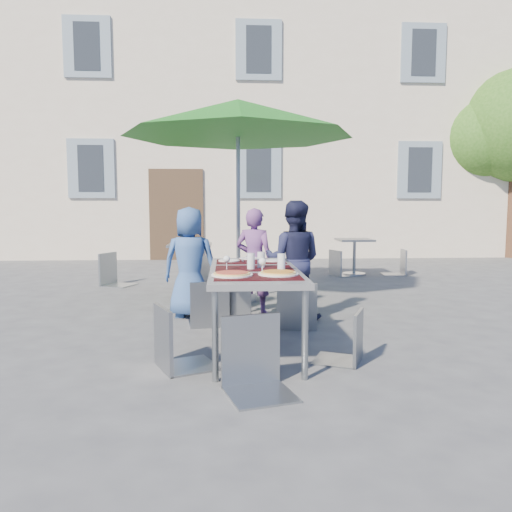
{
  "coord_description": "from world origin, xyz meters",
  "views": [
    {
      "loc": [
        -0.8,
        -4.76,
        1.33
      ],
      "look_at": [
        -0.47,
        0.68,
        0.77
      ],
      "focal_mm": 35.0,
      "sensor_mm": 36.0,
      "label": 1
    }
  ],
  "objects": [
    {
      "name": "bg_chair_r_1",
      "position": [
        2.49,
        4.54,
        0.54
      ],
      "size": [
        0.45,
        0.45,
        0.92
      ],
      "color": "gray",
      "rests_on": "ground"
    },
    {
      "name": "bg_chair_r_0",
      "position": [
        -1.26,
        3.44,
        0.56
      ],
      "size": [
        0.55,
        0.55,
        0.96
      ],
      "color": "gray",
      "rests_on": "ground"
    },
    {
      "name": "cafe_table_1",
      "position": [
        1.65,
        4.58,
        0.45
      ],
      "size": [
        0.65,
        0.65,
        0.69
      ],
      "color": "#B3B5BB",
      "rests_on": "ground"
    },
    {
      "name": "glassware",
      "position": [
        -0.49,
        -0.3,
        0.83
      ],
      "size": [
        0.56,
        0.41,
        0.15
      ],
      "color": "silver",
      "rests_on": "dining_table"
    },
    {
      "name": "child_1",
      "position": [
        -0.46,
        1.29,
        0.65
      ],
      "size": [
        0.56,
        0.47,
        1.3
      ],
      "primitive_type": "imported",
      "rotation": [
        0.0,
        0.0,
        2.74
      ],
      "color": "#693C7A",
      "rests_on": "ground"
    },
    {
      "name": "chair_1",
      "position": [
        -0.73,
        0.79,
        0.59
      ],
      "size": [
        0.52,
        0.53,
        1.0
      ],
      "color": "gray",
      "rests_on": "ground"
    },
    {
      "name": "pizza_near_left",
      "position": [
        -0.76,
        -0.71,
        0.77
      ],
      "size": [
        0.34,
        0.34,
        0.03
      ],
      "color": "white",
      "rests_on": "dining_table"
    },
    {
      "name": "bg_chair_l_1",
      "position": [
        1.33,
        4.45,
        0.54
      ],
      "size": [
        0.53,
        0.53,
        0.93
      ],
      "color": "#92989D",
      "rests_on": "ground"
    },
    {
      "name": "ground",
      "position": [
        0.0,
        0.0,
        0.0
      ],
      "size": [
        90.0,
        90.0,
        0.0
      ],
      "primitive_type": "plane",
      "color": "#434345",
      "rests_on": "ground"
    },
    {
      "name": "building",
      "position": [
        -0.0,
        11.5,
        4.85
      ],
      "size": [
        13.6,
        8.2,
        11.1
      ],
      "color": "beige",
      "rests_on": "ground"
    },
    {
      "name": "pizza_near_right",
      "position": [
        -0.37,
        -0.68,
        0.77
      ],
      "size": [
        0.34,
        0.34,
        0.03
      ],
      "color": "white",
      "rests_on": "dining_table"
    },
    {
      "name": "chair_3",
      "position": [
        -1.22,
        -0.77,
        0.58
      ],
      "size": [
        0.58,
        0.58,
        0.99
      ],
      "color": "gray",
      "rests_on": "ground"
    },
    {
      "name": "chair_5",
      "position": [
        -0.6,
        -1.28,
        0.6
      ],
      "size": [
        0.55,
        0.56,
        1.01
      ],
      "color": "gray",
      "rests_on": "ground"
    },
    {
      "name": "child_2",
      "position": [
        -0.02,
        0.96,
        0.69
      ],
      "size": [
        0.75,
        0.54,
        1.38
      ],
      "primitive_type": "imported",
      "rotation": [
        0.0,
        0.0,
        2.89
      ],
      "color": "#1B1D3B",
      "rests_on": "ground"
    },
    {
      "name": "chair_4",
      "position": [
        0.22,
        -0.69,
        0.49
      ],
      "size": [
        0.5,
        0.49,
        0.84
      ],
      "color": "gray",
      "rests_on": "ground"
    },
    {
      "name": "cafe_table_0",
      "position": [
        -1.38,
        3.16,
        0.48
      ],
      "size": [
        0.67,
        0.67,
        0.72
      ],
      "color": "#B3B5BB",
      "rests_on": "ground"
    },
    {
      "name": "place_settings",
      "position": [
        -0.54,
        0.43,
        0.76
      ],
      "size": [
        0.72,
        0.45,
        0.01
      ],
      "color": "white",
      "rests_on": "dining_table"
    },
    {
      "name": "dining_table",
      "position": [
        -0.55,
        -0.22,
        0.7
      ],
      "size": [
        0.8,
        1.85,
        0.76
      ],
      "color": "#47474C",
      "rests_on": "ground"
    },
    {
      "name": "bg_chair_l_0",
      "position": [
        -2.68,
        3.59,
        0.61
      ],
      "size": [
        0.61,
        0.6,
        1.03
      ],
      "color": "gray",
      "rests_on": "ground"
    },
    {
      "name": "chair_0",
      "position": [
        -0.99,
        0.67,
        0.56
      ],
      "size": [
        0.48,
        0.48,
        0.96
      ],
      "color": "gray",
      "rests_on": "ground"
    },
    {
      "name": "child_0",
      "position": [
        -1.23,
        1.13,
        0.66
      ],
      "size": [
        0.69,
        0.5,
        1.31
      ],
      "primitive_type": "imported",
      "rotation": [
        0.0,
        0.0,
        3.0
      ],
      "color": "#365894",
      "rests_on": "ground"
    },
    {
      "name": "chair_2",
      "position": [
        -0.04,
        0.52,
        0.57
      ],
      "size": [
        0.49,
        0.5,
        0.97
      ],
      "color": "gray",
      "rests_on": "ground"
    },
    {
      "name": "patio_umbrella",
      "position": [
        -0.63,
        2.15,
        2.49
      ],
      "size": [
        3.17,
        3.17,
        2.76
      ],
      "color": "#B3B5BB",
      "rests_on": "ground"
    }
  ]
}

